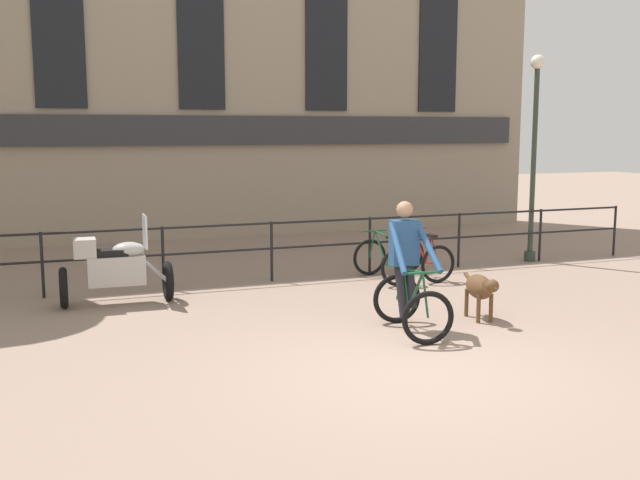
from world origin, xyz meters
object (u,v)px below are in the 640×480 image
Objects in this scene: cyclist_with_bike at (408,274)px; parked_motorcycle at (115,268)px; parked_bicycle_mid_left at (423,258)px; street_lamp at (534,147)px; parked_bicycle_near_lamp at (384,260)px; dog at (480,288)px.

cyclist_with_bike reaches higher than parked_motorcycle.
cyclist_with_bike is 1.51× the size of parked_bicycle_mid_left.
street_lamp reaches higher than cyclist_with_bike.
cyclist_with_bike is 1.49× the size of parked_bicycle_near_lamp.
street_lamp reaches higher than parked_bicycle_near_lamp.
dog is 2.95m from parked_bicycle_near_lamp.
dog is 0.59× the size of parked_motorcycle.
parked_bicycle_near_lamp is at bearing 98.08° from dog.
parked_motorcycle is at bearing 156.13° from dog.
cyclist_with_bike reaches higher than dog.
street_lamp is (2.83, 0.73, 1.93)m from parked_bicycle_mid_left.
street_lamp reaches higher than dog.
parked_bicycle_mid_left is at bearing 177.17° from parked_bicycle_near_lamp.
parked_motorcycle is (-3.44, 2.88, -0.20)m from cyclist_with_bike.
street_lamp is at bearing -171.41° from parked_bicycle_near_lamp.
street_lamp reaches higher than parked_bicycle_mid_left.
parked_bicycle_near_lamp is 0.77m from parked_bicycle_mid_left.
dog is 5.42m from street_lamp.
parked_motorcycle is at bearing 0.54° from parked_bicycle_mid_left.
cyclist_with_bike is 6.27m from street_lamp.
street_lamp is (3.60, 0.73, 1.93)m from parked_bicycle_near_lamp.
parked_motorcycle is 1.47× the size of parked_bicycle_mid_left.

